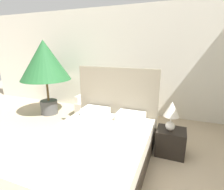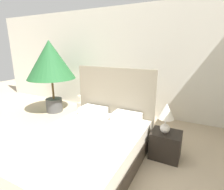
{
  "view_description": "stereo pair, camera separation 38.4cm",
  "coord_description": "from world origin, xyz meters",
  "px_view_note": "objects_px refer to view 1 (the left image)",
  "views": [
    {
      "loc": [
        1.47,
        -0.91,
        1.84
      ],
      "look_at": [
        0.06,
        2.71,
        0.78
      ],
      "focal_mm": 28.0,
      "sensor_mm": 36.0,
      "label": 1
    },
    {
      "loc": [
        1.82,
        -0.75,
        1.84
      ],
      "look_at": [
        0.06,
        2.71,
        0.78
      ],
      "focal_mm": 28.0,
      "sensor_mm": 36.0,
      "label": 2
    }
  ],
  "objects_px": {
    "nightstand": "(170,142)",
    "bed": "(95,148)",
    "table_lamp": "(171,112)",
    "armchair_near_window_right": "(126,111)",
    "armchair_near_window_left": "(92,106)",
    "potted_palm": "(45,62)",
    "side_table": "(108,110)"
  },
  "relations": [
    {
      "from": "armchair_near_window_right",
      "to": "bed",
      "type": "bearing_deg",
      "value": -81.61
    },
    {
      "from": "side_table",
      "to": "nightstand",
      "type": "bearing_deg",
      "value": -33.34
    },
    {
      "from": "side_table",
      "to": "table_lamp",
      "type": "bearing_deg",
      "value": -34.39
    },
    {
      "from": "bed",
      "to": "potted_palm",
      "type": "bearing_deg",
      "value": 145.18
    },
    {
      "from": "nightstand",
      "to": "potted_palm",
      "type": "bearing_deg",
      "value": 166.53
    },
    {
      "from": "armchair_near_window_left",
      "to": "table_lamp",
      "type": "bearing_deg",
      "value": -28.44
    },
    {
      "from": "armchair_near_window_right",
      "to": "table_lamp",
      "type": "relative_size",
      "value": 1.72
    },
    {
      "from": "nightstand",
      "to": "table_lamp",
      "type": "relative_size",
      "value": 0.95
    },
    {
      "from": "armchair_near_window_right",
      "to": "potted_palm",
      "type": "relative_size",
      "value": 0.43
    },
    {
      "from": "side_table",
      "to": "armchair_near_window_right",
      "type": "bearing_deg",
      "value": 0.99
    },
    {
      "from": "bed",
      "to": "armchair_near_window_right",
      "type": "xyz_separation_m",
      "value": [
        -0.03,
        1.84,
        -0.03
      ]
    },
    {
      "from": "bed",
      "to": "armchair_near_window_left",
      "type": "xyz_separation_m",
      "value": [
        -1.02,
        1.84,
        -0.03
      ]
    },
    {
      "from": "bed",
      "to": "table_lamp",
      "type": "distance_m",
      "value": 1.39
    },
    {
      "from": "bed",
      "to": "armchair_near_window_right",
      "type": "bearing_deg",
      "value": 91.05
    },
    {
      "from": "bed",
      "to": "nightstand",
      "type": "distance_m",
      "value": 1.34
    },
    {
      "from": "nightstand",
      "to": "armchair_near_window_left",
      "type": "bearing_deg",
      "value": 152.98
    },
    {
      "from": "armchair_near_window_left",
      "to": "bed",
      "type": "bearing_deg",
      "value": -61.56
    },
    {
      "from": "table_lamp",
      "to": "side_table",
      "type": "xyz_separation_m",
      "value": [
        -1.61,
        1.1,
        -0.56
      ]
    },
    {
      "from": "bed",
      "to": "armchair_near_window_left",
      "type": "relative_size",
      "value": 2.55
    },
    {
      "from": "bed",
      "to": "side_table",
      "type": "distance_m",
      "value": 1.91
    },
    {
      "from": "armchair_near_window_right",
      "to": "nightstand",
      "type": "bearing_deg",
      "value": -36.2
    },
    {
      "from": "potted_palm",
      "to": "nightstand",
      "type": "height_order",
      "value": "potted_palm"
    },
    {
      "from": "nightstand",
      "to": "bed",
      "type": "bearing_deg",
      "value": -145.8
    },
    {
      "from": "bed",
      "to": "table_lamp",
      "type": "height_order",
      "value": "bed"
    },
    {
      "from": "bed",
      "to": "side_table",
      "type": "xyz_separation_m",
      "value": [
        -0.53,
        1.83,
        -0.07
      ]
    },
    {
      "from": "potted_palm",
      "to": "table_lamp",
      "type": "bearing_deg",
      "value": -13.97
    },
    {
      "from": "bed",
      "to": "side_table",
      "type": "bearing_deg",
      "value": 106.11
    },
    {
      "from": "armchair_near_window_right",
      "to": "table_lamp",
      "type": "distance_m",
      "value": 1.66
    },
    {
      "from": "potted_palm",
      "to": "table_lamp",
      "type": "distance_m",
      "value": 3.48
    },
    {
      "from": "bed",
      "to": "armchair_near_window_right",
      "type": "height_order",
      "value": "bed"
    },
    {
      "from": "bed",
      "to": "table_lamp",
      "type": "relative_size",
      "value": 4.38
    },
    {
      "from": "armchair_near_window_left",
      "to": "table_lamp",
      "type": "xyz_separation_m",
      "value": [
        2.1,
        -1.11,
        0.52
      ]
    }
  ]
}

